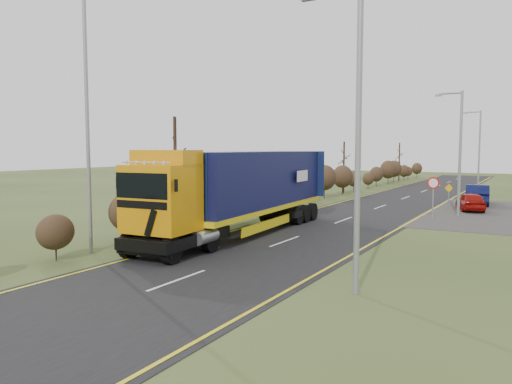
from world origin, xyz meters
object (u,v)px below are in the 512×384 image
object	(u,v)px
car_red_hatchback	(471,202)
car_blue_sedan	(477,195)
lorry	(243,187)
streetlight_near	(355,125)
speed_sign	(433,189)

from	to	relation	value
car_red_hatchback	car_blue_sedan	bearing A→B (deg)	-106.61
car_red_hatchback	car_blue_sedan	size ratio (longest dim) A/B	0.81
lorry	streetlight_near	size ratio (longest dim) A/B	1.70
lorry	streetlight_near	bearing A→B (deg)	-45.08
car_red_hatchback	speed_sign	distance (m)	6.29
car_blue_sedan	lorry	bearing A→B (deg)	60.75
car_blue_sedan	streetlight_near	distance (m)	28.13
streetlight_near	car_red_hatchback	bearing A→B (deg)	88.45
streetlight_near	speed_sign	bearing A→B (deg)	92.74
lorry	car_blue_sedan	xyz separation A→B (m)	(8.86, 20.56, -1.67)
lorry	speed_sign	size ratio (longest dim) A/B	5.93
car_red_hatchback	streetlight_near	distance (m)	23.89
lorry	car_blue_sedan	bearing A→B (deg)	62.97
car_red_hatchback	speed_sign	xyz separation A→B (m)	(-1.47, -5.99, 1.23)
lorry	car_red_hatchback	world-z (taller)	lorry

